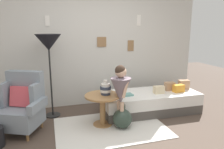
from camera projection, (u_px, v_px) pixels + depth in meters
The scene contains 15 objects.
ground_plane at pixel (121, 148), 3.02m from camera, with size 12.00×12.00×0.00m, color #4C3D33.
gallery_wall at pixel (92, 45), 4.56m from camera, with size 4.80×0.12×2.60m.
rug at pixel (111, 127), 3.63m from camera, with size 1.83×1.26×0.01m, color silver.
armchair at pixel (22, 105), 3.44m from camera, with size 0.89×0.81×0.97m.
daybed at pixel (150, 102), 4.29m from camera, with size 1.92×0.84×0.40m.
pillow_head at pixel (184, 85), 4.45m from camera, with size 0.21×0.12×0.19m, color tan.
pillow_mid at pixel (179, 88), 4.25m from camera, with size 0.22×0.12×0.15m, color orange.
pillow_back at pixel (170, 86), 4.37m from camera, with size 0.20×0.12×0.17m, color tan.
pillow_extra at pixel (159, 90), 4.17m from camera, with size 0.20×0.12×0.14m, color beige.
side_table at pixel (103, 103), 3.65m from camera, with size 0.60×0.60×0.54m.
vase_striped at pixel (106, 89), 3.62m from camera, with size 0.19×0.19×0.25m.
floor_lamp at pixel (49, 45), 3.83m from camera, with size 0.46×0.46×1.54m.
person_child at pixel (121, 89), 3.50m from camera, with size 0.34×0.34×1.08m.
book_on_daybed at pixel (127, 95), 4.04m from camera, with size 0.22×0.16×0.03m, color #669E96.
demijohn_near at pixel (122, 118), 3.59m from camera, with size 0.33×0.33×0.41m.
Camera 1 is at (-0.90, -2.57, 1.67)m, focal length 34.34 mm.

